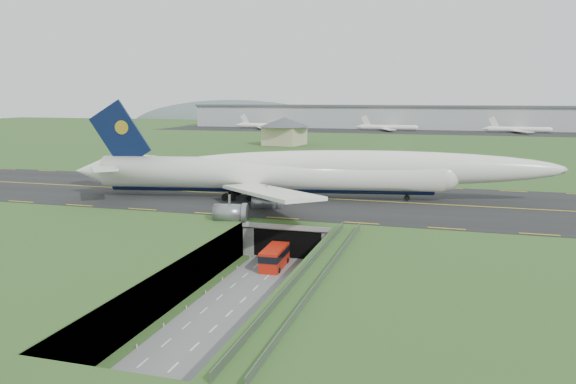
% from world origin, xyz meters
% --- Properties ---
extents(ground, '(900.00, 900.00, 0.00)m').
position_xyz_m(ground, '(0.00, 0.00, 0.00)').
color(ground, '#2F5120').
rests_on(ground, ground).
extents(airfield_deck, '(800.00, 800.00, 6.00)m').
position_xyz_m(airfield_deck, '(0.00, 0.00, 3.00)').
color(airfield_deck, gray).
rests_on(airfield_deck, ground).
extents(trench_road, '(12.00, 75.00, 0.20)m').
position_xyz_m(trench_road, '(0.00, -7.50, 0.10)').
color(trench_road, slate).
rests_on(trench_road, ground).
extents(taxiway, '(800.00, 44.00, 0.18)m').
position_xyz_m(taxiway, '(0.00, 33.00, 6.09)').
color(taxiway, black).
rests_on(taxiway, airfield_deck).
extents(tunnel_portal, '(17.00, 22.30, 6.00)m').
position_xyz_m(tunnel_portal, '(0.00, 16.71, 3.33)').
color(tunnel_portal, gray).
rests_on(tunnel_portal, ground).
extents(guideway, '(3.00, 53.00, 7.05)m').
position_xyz_m(guideway, '(11.00, -19.11, 5.32)').
color(guideway, '#A8A8A3').
rests_on(guideway, ground).
extents(jumbo_jet, '(102.16, 63.60, 21.40)m').
position_xyz_m(jumbo_jet, '(-3.10, 31.49, 11.77)').
color(jumbo_jet, white).
rests_on(jumbo_jet, ground).
extents(shuttle_tram, '(3.47, 8.37, 3.35)m').
position_xyz_m(shuttle_tram, '(-0.42, 2.28, 1.83)').
color(shuttle_tram, red).
rests_on(shuttle_tram, ground).
extents(service_building, '(25.86, 25.86, 12.26)m').
position_xyz_m(service_building, '(-45.35, 157.72, 13.26)').
color(service_building, '#C1B48B').
rests_on(service_building, ground).
extents(cargo_terminal, '(320.00, 67.00, 15.60)m').
position_xyz_m(cargo_terminal, '(-0.14, 299.41, 13.96)').
color(cargo_terminal, '#B2B2B2').
rests_on(cargo_terminal, ground).
extents(distant_hills, '(700.00, 91.00, 60.00)m').
position_xyz_m(distant_hills, '(64.38, 430.00, -4.00)').
color(distant_hills, slate).
rests_on(distant_hills, ground).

